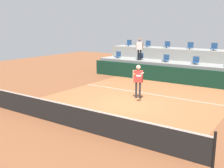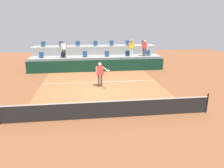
{
  "view_description": "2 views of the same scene",
  "coord_description": "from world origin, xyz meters",
  "px_view_note": "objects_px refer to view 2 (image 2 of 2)",
  "views": [
    {
      "loc": [
        6.74,
        -11.17,
        3.86
      ],
      "look_at": [
        -0.23,
        -1.0,
        1.17
      ],
      "focal_mm": 43.23,
      "sensor_mm": 36.0,
      "label": 1
    },
    {
      "loc": [
        -1.07,
        -13.51,
        4.72
      ],
      "look_at": [
        0.53,
        -0.99,
        0.85
      ],
      "focal_mm": 33.52,
      "sensor_mm": 36.0,
      "label": 2
    }
  ],
  "objects_px": {
    "stadium_chair_lower_mid_left": "(85,55)",
    "spectator_in_grey": "(144,47)",
    "stadium_chair_lower_right": "(128,54)",
    "stadium_chair_upper_center": "(95,44)",
    "stadium_chair_upper_left": "(61,44)",
    "stadium_chair_lower_mid_right": "(107,54)",
    "tennis_ball": "(105,70)",
    "stadium_chair_upper_far_right": "(144,43)",
    "stadium_chair_lower_left": "(63,55)",
    "stadium_chair_upper_mid_left": "(78,44)",
    "spectator_leaning_on_rail": "(64,47)",
    "stadium_chair_lower_far_left": "(41,55)",
    "stadium_chair_lower_far_right": "(148,53)",
    "stadium_chair_upper_right": "(128,43)",
    "tennis_player": "(100,72)",
    "stadium_chair_upper_mid_right": "(112,44)",
    "stadium_chair_upper_far_left": "(43,44)",
    "spectator_with_hat": "(131,46)"
  },
  "relations": [
    {
      "from": "stadium_chair_upper_far_right",
      "to": "tennis_ball",
      "type": "xyz_separation_m",
      "value": [
        -5.07,
        -8.78,
        -0.81
      ]
    },
    {
      "from": "stadium_chair_upper_far_right",
      "to": "tennis_player",
      "type": "relative_size",
      "value": 0.29
    },
    {
      "from": "stadium_chair_lower_right",
      "to": "stadium_chair_lower_far_left",
      "type": "bearing_deg",
      "value": 180.0
    },
    {
      "from": "stadium_chair_upper_left",
      "to": "stadium_chair_lower_mid_right",
      "type": "bearing_deg",
      "value": -21.32
    },
    {
      "from": "stadium_chair_upper_mid_right",
      "to": "spectator_in_grey",
      "type": "height_order",
      "value": "spectator_in_grey"
    },
    {
      "from": "stadium_chair_upper_far_left",
      "to": "spectator_with_hat",
      "type": "relative_size",
      "value": 0.31
    },
    {
      "from": "stadium_chair_lower_far_left",
      "to": "stadium_chair_upper_right",
      "type": "height_order",
      "value": "stadium_chair_upper_right"
    },
    {
      "from": "stadium_chair_upper_center",
      "to": "stadium_chair_upper_mid_right",
      "type": "bearing_deg",
      "value": 0.0
    },
    {
      "from": "spectator_with_hat",
      "to": "stadium_chair_upper_mid_left",
      "type": "bearing_deg",
      "value": 157.54
    },
    {
      "from": "stadium_chair_lower_mid_right",
      "to": "stadium_chair_upper_left",
      "type": "height_order",
      "value": "stadium_chair_upper_left"
    },
    {
      "from": "stadium_chair_upper_mid_right",
      "to": "spectator_leaning_on_rail",
      "type": "height_order",
      "value": "spectator_leaning_on_rail"
    },
    {
      "from": "tennis_ball",
      "to": "stadium_chair_upper_mid_left",
      "type": "bearing_deg",
      "value": 103.22
    },
    {
      "from": "stadium_chair_lower_far_left",
      "to": "stadium_chair_lower_far_right",
      "type": "bearing_deg",
      "value": 0.0
    },
    {
      "from": "tennis_ball",
      "to": "stadium_chair_upper_right",
      "type": "bearing_deg",
      "value": 69.42
    },
    {
      "from": "tennis_player",
      "to": "tennis_ball",
      "type": "bearing_deg",
      "value": -72.92
    },
    {
      "from": "spectator_leaning_on_rail",
      "to": "stadium_chair_lower_far_right",
      "type": "bearing_deg",
      "value": 2.61
    },
    {
      "from": "stadium_chair_upper_left",
      "to": "stadium_chair_lower_right",
      "type": "bearing_deg",
      "value": -15.02
    },
    {
      "from": "stadium_chair_upper_center",
      "to": "tennis_player",
      "type": "relative_size",
      "value": 0.29
    },
    {
      "from": "stadium_chair_lower_left",
      "to": "stadium_chair_lower_right",
      "type": "xyz_separation_m",
      "value": [
        6.4,
        0.0,
        0.0
      ]
    },
    {
      "from": "stadium_chair_lower_left",
      "to": "stadium_chair_lower_mid_right",
      "type": "height_order",
      "value": "same"
    },
    {
      "from": "stadium_chair_lower_mid_right",
      "to": "stadium_chair_upper_far_right",
      "type": "height_order",
      "value": "stadium_chair_upper_far_right"
    },
    {
      "from": "stadium_chair_lower_right",
      "to": "stadium_chair_upper_left",
      "type": "height_order",
      "value": "stadium_chair_upper_left"
    },
    {
      "from": "stadium_chair_upper_mid_right",
      "to": "tennis_player",
      "type": "xyz_separation_m",
      "value": [
        -1.83,
        -7.83,
        -1.19
      ]
    },
    {
      "from": "stadium_chair_upper_center",
      "to": "stadium_chair_lower_left",
      "type": "bearing_deg",
      "value": -151.14
    },
    {
      "from": "stadium_chair_lower_far_left",
      "to": "stadium_chair_upper_mid_left",
      "type": "xyz_separation_m",
      "value": [
        3.47,
        1.8,
        0.85
      ]
    },
    {
      "from": "stadium_chair_upper_right",
      "to": "stadium_chair_lower_mid_left",
      "type": "bearing_deg",
      "value": -158.81
    },
    {
      "from": "stadium_chair_upper_far_left",
      "to": "stadium_chair_upper_mid_left",
      "type": "xyz_separation_m",
      "value": [
        3.54,
        0.0,
        0.0
      ]
    },
    {
      "from": "stadium_chair_lower_left",
      "to": "stadium_chair_upper_mid_left",
      "type": "height_order",
      "value": "stadium_chair_upper_mid_left"
    },
    {
      "from": "spectator_with_hat",
      "to": "spectator_leaning_on_rail",
      "type": "bearing_deg",
      "value": 180.0
    },
    {
      "from": "stadium_chair_upper_right",
      "to": "stadium_chair_lower_far_left",
      "type": "bearing_deg",
      "value": -168.48
    },
    {
      "from": "stadium_chair_lower_mid_right",
      "to": "tennis_ball",
      "type": "relative_size",
      "value": 7.65
    },
    {
      "from": "stadium_chair_upper_left",
      "to": "stadium_chair_upper_mid_left",
      "type": "bearing_deg",
      "value": 0.0
    },
    {
      "from": "stadium_chair_lower_right",
      "to": "stadium_chair_upper_center",
      "type": "distance_m",
      "value": 3.72
    },
    {
      "from": "stadium_chair_upper_mid_right",
      "to": "tennis_ball",
      "type": "distance_m",
      "value": 8.95
    },
    {
      "from": "stadium_chair_upper_mid_left",
      "to": "stadium_chair_upper_mid_right",
      "type": "distance_m",
      "value": 3.6
    },
    {
      "from": "stadium_chair_lower_mid_left",
      "to": "spectator_in_grey",
      "type": "distance_m",
      "value": 5.94
    },
    {
      "from": "stadium_chair_upper_left",
      "to": "spectator_in_grey",
      "type": "distance_m",
      "value": 8.6
    },
    {
      "from": "stadium_chair_upper_mid_left",
      "to": "spectator_in_grey",
      "type": "relative_size",
      "value": 0.32
    },
    {
      "from": "stadium_chair_lower_mid_left",
      "to": "stadium_chair_upper_left",
      "type": "distance_m",
      "value": 3.14
    },
    {
      "from": "stadium_chair_lower_left",
      "to": "spectator_leaning_on_rail",
      "type": "relative_size",
      "value": 0.32
    },
    {
      "from": "stadium_chair_lower_right",
      "to": "spectator_with_hat",
      "type": "height_order",
      "value": "spectator_with_hat"
    },
    {
      "from": "stadium_chair_lower_mid_left",
      "to": "stadium_chair_upper_mid_left",
      "type": "distance_m",
      "value": 2.12
    },
    {
      "from": "stadium_chair_upper_right",
      "to": "tennis_player",
      "type": "distance_m",
      "value": 8.7
    },
    {
      "from": "stadium_chair_upper_far_right",
      "to": "stadium_chair_lower_mid_right",
      "type": "bearing_deg",
      "value": -156.97
    },
    {
      "from": "stadium_chair_lower_far_right",
      "to": "spectator_in_grey",
      "type": "xyz_separation_m",
      "value": [
        -0.56,
        -0.38,
        0.74
      ]
    },
    {
      "from": "tennis_player",
      "to": "stadium_chair_upper_left",
      "type": "bearing_deg",
      "value": 113.97
    },
    {
      "from": "stadium_chair_lower_far_right",
      "to": "stadium_chair_upper_far_left",
      "type": "distance_m",
      "value": 10.88
    },
    {
      "from": "stadium_chair_lower_mid_left",
      "to": "spectator_leaning_on_rail",
      "type": "distance_m",
      "value": 2.17
    },
    {
      "from": "stadium_chair_upper_mid_right",
      "to": "spectator_in_grey",
      "type": "bearing_deg",
      "value": -36.06
    },
    {
      "from": "stadium_chair_lower_mid_right",
      "to": "stadium_chair_upper_far_left",
      "type": "bearing_deg",
      "value": 164.38
    }
  ]
}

